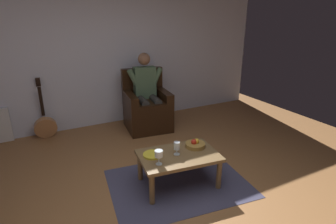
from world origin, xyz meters
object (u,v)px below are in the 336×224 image
(wine_glass_near, at_px, (159,154))
(decorative_dish, at_px, (153,155))
(guitar, at_px, (45,125))
(coffee_table, at_px, (179,159))
(armchair, at_px, (147,109))
(fruit_bowl, at_px, (195,144))
(wine_glass_far, at_px, (177,147))
(person_seated, at_px, (147,90))

(wine_glass_near, bearing_deg, decorative_dish, -95.22)
(guitar, height_order, decorative_dish, guitar)
(coffee_table, relative_size, decorative_dish, 4.38)
(guitar, bearing_deg, wine_glass_near, 113.92)
(armchair, bearing_deg, fruit_bowl, 94.13)
(wine_glass_near, bearing_deg, coffee_table, -162.43)
(wine_glass_far, height_order, decorative_dish, wine_glass_far)
(person_seated, distance_m, guitar, 1.76)
(person_seated, height_order, wine_glass_near, person_seated)
(armchair, distance_m, fruit_bowl, 1.70)
(person_seated, bearing_deg, wine_glass_near, 77.40)
(coffee_table, bearing_deg, decorative_dish, -20.96)
(person_seated, distance_m, wine_glass_far, 1.78)
(wine_glass_near, relative_size, decorative_dish, 0.74)
(wine_glass_near, distance_m, fruit_bowl, 0.60)
(wine_glass_far, height_order, fruit_bowl, wine_glass_far)
(person_seated, distance_m, wine_glass_near, 1.95)
(wine_glass_near, height_order, decorative_dish, wine_glass_near)
(fruit_bowl, bearing_deg, wine_glass_far, 12.07)
(guitar, relative_size, fruit_bowl, 4.10)
(fruit_bowl, bearing_deg, coffee_table, 14.66)
(wine_glass_far, xyz_separation_m, decorative_dish, (0.26, -0.10, -0.09))
(armchair, bearing_deg, guitar, -6.16)
(armchair, distance_m, coffee_table, 1.80)
(armchair, height_order, guitar, armchair)
(person_seated, xyz_separation_m, coffee_table, (0.35, 1.74, -0.38))
(decorative_dish, bearing_deg, guitar, -63.59)
(armchair, distance_m, decorative_dish, 1.78)
(person_seated, height_order, fruit_bowl, person_seated)
(wine_glass_far, distance_m, fruit_bowl, 0.31)
(guitar, xyz_separation_m, wine_glass_near, (-0.99, 2.24, 0.30))
(wine_glass_far, xyz_separation_m, fruit_bowl, (-0.29, -0.06, -0.07))
(armchair, height_order, wine_glass_far, armchair)
(wine_glass_near, distance_m, wine_glass_far, 0.30)
(coffee_table, height_order, decorative_dish, decorative_dish)
(guitar, bearing_deg, coffee_table, 121.08)
(person_seated, bearing_deg, decorative_dish, 75.76)
(armchair, bearing_deg, wine_glass_near, 77.60)
(armchair, xyz_separation_m, fruit_bowl, (0.08, 1.70, 0.07))
(armchair, distance_m, person_seated, 0.36)
(coffee_table, xyz_separation_m, decorative_dish, (0.28, -0.11, 0.07))
(armchair, bearing_deg, decorative_dish, 76.00)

